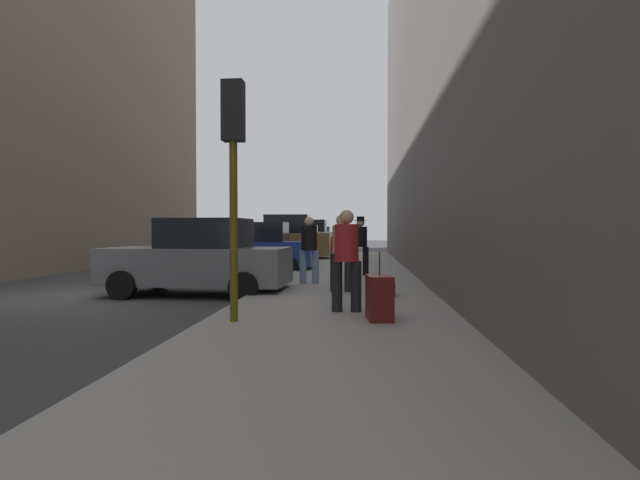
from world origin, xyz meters
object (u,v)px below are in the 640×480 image
Objects in this scene: pedestrian_with_fedora at (360,243)px; pedestrian_in_tan_coat at (341,249)px; parked_dark_green_sedan at (317,238)px; pedestrian_in_red_jacket at (347,255)px; parked_white_van at (309,236)px; rolling_suitcase at (379,298)px; traffic_light at (233,148)px; parked_gray_coupe at (199,259)px; parked_bronze_suv at (284,240)px; fire_hydrant at (305,259)px; parked_blue_sedan at (256,249)px; duffel_bag at (387,289)px; pedestrian_in_jeans at (309,246)px; parked_red_hatchback at (299,241)px.

pedestrian_in_tan_coat is at bearing -95.91° from pedestrian_with_fedora.
pedestrian_in_red_jacket is (3.52, -33.84, 0.26)m from parked_dark_green_sedan.
rolling_suitcase is (4.04, -28.52, -0.54)m from parked_white_van.
parked_gray_coupe is at bearing 115.01° from traffic_light.
fire_hydrant is at bearing -75.10° from parked_bronze_suv.
fire_hydrant is (1.80, -0.24, -0.35)m from parked_blue_sedan.
parked_gray_coupe is 1.19× the size of traffic_light.
traffic_light reaches higher than parked_white_van.
parked_white_van is 26.03m from duffel_bag.
pedestrian_with_fedora is 2.75m from pedestrian_in_jeans.
pedestrian_in_tan_coat is (3.32, -19.01, 0.26)m from parked_red_hatchback.
parked_red_hatchback is 6.03× the size of fire_hydrant.
parked_white_van reaches higher than parked_dark_green_sedan.
parked_blue_sedan is 10.52m from traffic_light.
parked_bronze_suv is 2.73× the size of pedestrian_in_jeans.
pedestrian_with_fedora is at bearing -32.65° from parked_blue_sedan.
pedestrian_in_jeans is at bearing 129.79° from duffel_bag.
pedestrian_in_tan_coat is (0.89, -1.63, 0.00)m from pedestrian_in_jeans.
parked_bronze_suv is 10.61× the size of duffel_bag.
pedestrian_in_red_jacket is at bearing -77.37° from parked_bronze_suv.
parked_red_hatchback is 22.00m from pedestrian_in_red_jacket.
parked_red_hatchback is 2.48× the size of pedestrian_in_jeans.
parked_dark_green_sedan is at bearing 93.04° from traffic_light.
parked_dark_green_sedan is 2.46× the size of pedestrian_in_tan_coat.
parked_blue_sedan and parked_red_hatchback have the same top height.
pedestrian_with_fedora is (0.22, 6.76, 0.03)m from pedestrian_in_red_jacket.
parked_bronze_suv is at bearing 102.09° from pedestrian_in_jeans.
parked_blue_sedan is (0.00, 6.20, 0.00)m from parked_gray_coupe.
parked_dark_green_sedan is 2.46× the size of pedestrian_in_red_jacket.
pedestrian_in_jeans reaches higher than rolling_suitcase.
parked_red_hatchback is 2.39× the size of pedestrian_with_fedora.
parked_gray_coupe is at bearing -90.00° from parked_white_van.
parked_white_van reaches higher than pedestrian_in_tan_coat.
pedestrian_with_fedora is at bearing 96.84° from duffel_bag.
pedestrian_in_jeans is (2.43, -17.38, 0.26)m from parked_red_hatchback.
parked_blue_sedan is 2.47× the size of pedestrian_in_jeans.
traffic_light is 2.11× the size of pedestrian_in_red_jacket.
rolling_suitcase is (4.04, -9.91, -0.36)m from parked_blue_sedan.
parked_dark_green_sedan is 34.02m from pedestrian_in_red_jacket.
parked_gray_coupe is 2.50× the size of pedestrian_in_jeans.
parked_bronze_suv is at bearing 112.72° from pedestrian_with_fedora.
fire_hydrant is at bearing 103.02° from rolling_suitcase.
pedestrian_in_jeans is (2.43, -4.82, 0.26)m from parked_blue_sedan.
parked_red_hatchback is 15.42m from pedestrian_with_fedora.
parked_blue_sedan is at bearing 116.78° from pedestrian_in_jeans.
parked_bronze_suv is 2.73× the size of pedestrian_in_red_jacket.
rolling_suitcase is at bearing -87.71° from pedestrian_with_fedora.
traffic_light reaches higher than parked_bronze_suv.
parked_white_van reaches higher than parked_gray_coupe.
pedestrian_with_fedora is (3.74, -14.96, 0.29)m from parked_red_hatchback.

